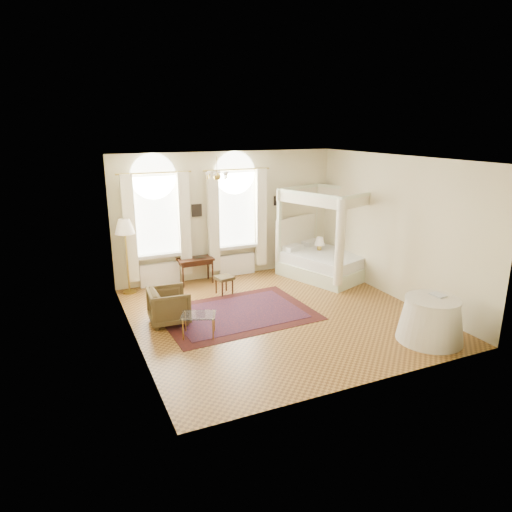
{
  "coord_description": "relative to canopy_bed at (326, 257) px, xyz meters",
  "views": [
    {
      "loc": [
        -4.15,
        -8.1,
        3.93
      ],
      "look_at": [
        -0.35,
        0.4,
        1.26
      ],
      "focal_mm": 32.0,
      "sensor_mm": 36.0,
      "label": 1
    }
  ],
  "objects": [
    {
      "name": "ground",
      "position": [
        -2.35,
        -1.84,
        -0.53
      ],
      "size": [
        6.0,
        6.0,
        0.0
      ],
      "primitive_type": "plane",
      "color": "olive",
      "rests_on": "ground"
    },
    {
      "name": "room_walls",
      "position": [
        -2.35,
        -1.84,
        1.45
      ],
      "size": [
        6.0,
        6.0,
        6.0
      ],
      "color": "beige",
      "rests_on": "ground"
    },
    {
      "name": "window_left",
      "position": [
        -4.25,
        1.04,
        0.95
      ],
      "size": [
        1.62,
        0.27,
        3.29
      ],
      "color": "silver",
      "rests_on": "room_walls"
    },
    {
      "name": "window_right",
      "position": [
        -2.15,
        1.04,
        0.95
      ],
      "size": [
        1.62,
        0.27,
        3.29
      ],
      "color": "silver",
      "rests_on": "room_walls"
    },
    {
      "name": "chandelier",
      "position": [
        -3.25,
        -0.64,
        2.37
      ],
      "size": [
        0.51,
        0.45,
        0.5
      ],
      "color": "#B0933A",
      "rests_on": "room_walls"
    },
    {
      "name": "wall_pictures",
      "position": [
        -2.26,
        1.13,
        1.36
      ],
      "size": [
        2.54,
        0.03,
        0.39
      ],
      "color": "black",
      "rests_on": "room_walls"
    },
    {
      "name": "canopy_bed",
      "position": [
        0.0,
        0.0,
        0.0
      ],
      "size": [
        2.37,
        2.61,
        2.34
      ],
      "color": "beige",
      "rests_on": "ground"
    },
    {
      "name": "nightstand",
      "position": [
        0.11,
        0.35,
        -0.24
      ],
      "size": [
        0.53,
        0.51,
        0.59
      ],
      "primitive_type": "cube",
      "rotation": [
        0.0,
        0.0,
        -0.39
      ],
      "color": "#35190E",
      "rests_on": "ground"
    },
    {
      "name": "nightstand_lamp",
      "position": [
        0.0,
        0.36,
        0.33
      ],
      "size": [
        0.28,
        0.28,
        0.41
      ],
      "color": "#B0933A",
      "rests_on": "nightstand"
    },
    {
      "name": "writing_desk",
      "position": [
        -3.37,
        0.86,
        0.04
      ],
      "size": [
        0.9,
        0.48,
        0.67
      ],
      "color": "#35190E",
      "rests_on": "ground"
    },
    {
      "name": "laptop",
      "position": [
        -3.25,
        0.89,
        0.15
      ],
      "size": [
        0.34,
        0.25,
        0.02
      ],
      "primitive_type": "imported",
      "rotation": [
        0.0,
        0.0,
        2.96
      ],
      "color": "black",
      "rests_on": "writing_desk"
    },
    {
      "name": "stool",
      "position": [
        -2.97,
        -0.15,
        -0.16
      ],
      "size": [
        0.46,
        0.46,
        0.44
      ],
      "color": "#493D1F",
      "rests_on": "ground"
    },
    {
      "name": "armchair",
      "position": [
        -4.58,
        -1.26,
        -0.17
      ],
      "size": [
        0.85,
        0.83,
        0.73
      ],
      "primitive_type": "imported",
      "rotation": [
        0.0,
        0.0,
        1.51
      ],
      "color": "#4A3B20",
      "rests_on": "ground"
    },
    {
      "name": "coffee_table",
      "position": [
        -4.21,
        -2.12,
        -0.13
      ],
      "size": [
        0.78,
        0.67,
        0.45
      ],
      "color": "silver",
      "rests_on": "ground"
    },
    {
      "name": "floor_lamp",
      "position": [
        -5.05,
        0.86,
        1.02
      ],
      "size": [
        0.47,
        0.47,
        1.82
      ],
      "color": "#B0933A",
      "rests_on": "ground"
    },
    {
      "name": "oriental_rug",
      "position": [
        -3.14,
        -1.42,
        -0.53
      ],
      "size": [
        3.3,
        2.44,
        0.01
      ],
      "color": "#431410",
      "rests_on": "ground"
    },
    {
      "name": "side_table",
      "position": [
        -0.27,
        -4.06,
        -0.12
      ],
      "size": [
        1.23,
        1.23,
        0.84
      ],
      "color": "beige",
      "rests_on": "ground"
    },
    {
      "name": "book",
      "position": [
        -0.18,
        -3.99,
        0.32
      ],
      "size": [
        0.23,
        0.3,
        0.03
      ],
      "primitive_type": "imported",
      "rotation": [
        0.0,
        0.0,
        0.06
      ],
      "color": "black",
      "rests_on": "side_table"
    }
  ]
}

